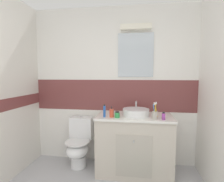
# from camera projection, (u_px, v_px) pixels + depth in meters

# --- Properties ---
(wall_back_tiled) EXTENTS (3.20, 0.20, 2.50)m
(wall_back_tiled) POSITION_uv_depth(u_px,v_px,m) (114.00, 85.00, 2.88)
(wall_back_tiled) COLOR white
(wall_back_tiled) RESTS_ON ground_plane
(vanity_cabinet) EXTENTS (1.07, 0.60, 0.85)m
(vanity_cabinet) POSITION_uv_depth(u_px,v_px,m) (134.00, 144.00, 2.57)
(vanity_cabinet) COLOR beige
(vanity_cabinet) RESTS_ON ground_plane
(sink_basin) EXTENTS (0.38, 0.42, 0.18)m
(sink_basin) POSITION_uv_depth(u_px,v_px,m) (136.00, 112.00, 2.52)
(sink_basin) COLOR white
(sink_basin) RESTS_ON vanity_cabinet
(toilet) EXTENTS (0.37, 0.50, 0.76)m
(toilet) POSITION_uv_depth(u_px,v_px,m) (79.00, 144.00, 2.75)
(toilet) COLOR white
(toilet) RESTS_ON ground_plane
(toothbrush_cup) EXTENTS (0.07, 0.07, 0.23)m
(toothbrush_cup) POSITION_uv_depth(u_px,v_px,m) (155.00, 114.00, 2.31)
(toothbrush_cup) COLOR #B2ADA3
(toothbrush_cup) RESTS_ON vanity_cabinet
(soap_dispenser) EXTENTS (0.06, 0.06, 0.15)m
(soap_dispenser) POSITION_uv_depth(u_px,v_px,m) (112.00, 113.00, 2.41)
(soap_dispenser) COLOR #D84C33
(soap_dispenser) RESTS_ON vanity_cabinet
(toothpaste_tube_upright) EXTENTS (0.03, 0.03, 0.18)m
(toothpaste_tube_upright) POSITION_uv_depth(u_px,v_px,m) (104.00, 111.00, 2.41)
(toothpaste_tube_upright) COLOR #2659B2
(toothpaste_tube_upright) RESTS_ON vanity_cabinet
(perfume_flask_small) EXTENTS (0.04, 0.03, 0.10)m
(perfume_flask_small) POSITION_uv_depth(u_px,v_px,m) (164.00, 116.00, 2.27)
(perfume_flask_small) COLOR #993F99
(perfume_flask_small) RESTS_ON vanity_cabinet
(hair_gel_jar) EXTENTS (0.07, 0.07, 0.09)m
(hair_gel_jar) POSITION_uv_depth(u_px,v_px,m) (117.00, 115.00, 2.38)
(hair_gel_jar) COLOR green
(hair_gel_jar) RESTS_ON vanity_cabinet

